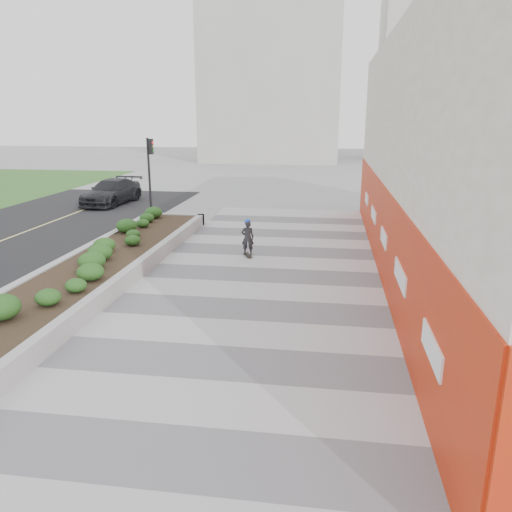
{
  "coord_description": "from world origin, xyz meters",
  "views": [
    {
      "loc": [
        2.12,
        -7.98,
        5.25
      ],
      "look_at": [
        -0.01,
        6.69,
        1.1
      ],
      "focal_mm": 35.0,
      "sensor_mm": 36.0,
      "label": 1
    }
  ],
  "objects_px": {
    "traffic_signal_near": "(150,166)",
    "skateboarder": "(248,238)",
    "planter": "(95,267)",
    "car_dark": "(112,192)"
  },
  "relations": [
    {
      "from": "car_dark",
      "to": "planter",
      "type": "bearing_deg",
      "value": -63.49
    },
    {
      "from": "planter",
      "to": "skateboarder",
      "type": "bearing_deg",
      "value": 36.95
    },
    {
      "from": "skateboarder",
      "to": "car_dark",
      "type": "bearing_deg",
      "value": 110.5
    },
    {
      "from": "planter",
      "to": "skateboarder",
      "type": "distance_m",
      "value": 5.78
    },
    {
      "from": "planter",
      "to": "traffic_signal_near",
      "type": "xyz_separation_m",
      "value": [
        -1.73,
        10.5,
        2.34
      ]
    },
    {
      "from": "skateboarder",
      "to": "car_dark",
      "type": "distance_m",
      "value": 14.92
    },
    {
      "from": "traffic_signal_near",
      "to": "skateboarder",
      "type": "xyz_separation_m",
      "value": [
        6.34,
        -7.03,
        -2.0
      ]
    },
    {
      "from": "planter",
      "to": "traffic_signal_near",
      "type": "height_order",
      "value": "traffic_signal_near"
    },
    {
      "from": "traffic_signal_near",
      "to": "planter",
      "type": "bearing_deg",
      "value": -80.65
    },
    {
      "from": "planter",
      "to": "skateboarder",
      "type": "xyz_separation_m",
      "value": [
        4.61,
        3.47,
        0.34
      ]
    }
  ]
}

